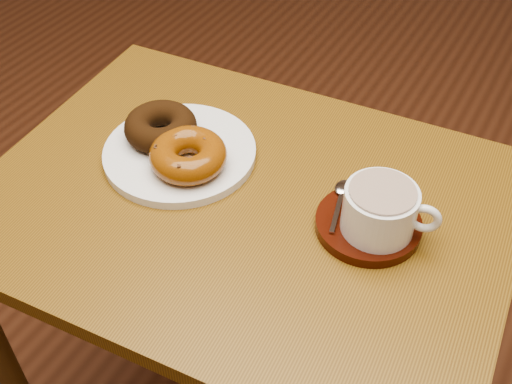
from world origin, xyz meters
The scene contains 7 objects.
cafe_table centered at (0.02, 0.24, 0.62)m, with size 0.83×0.64×0.74m.
donut_plate centered at (-0.12, 0.27, 0.75)m, with size 0.24×0.24×0.01m, color white.
donut_cinnamon centered at (-0.16, 0.29, 0.77)m, with size 0.12×0.12×0.04m, color black.
donut_caramel centered at (-0.08, 0.25, 0.78)m, with size 0.14×0.14×0.04m.
saucer centered at (0.20, 0.27, 0.75)m, with size 0.15×0.15×0.02m, color #360F07.
coffee_cup centered at (0.22, 0.27, 0.79)m, with size 0.13×0.10×0.07m.
teaspoon centered at (0.15, 0.31, 0.76)m, with size 0.04×0.11×0.01m.
Camera 1 is at (0.37, -0.35, 1.41)m, focal length 45.00 mm.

